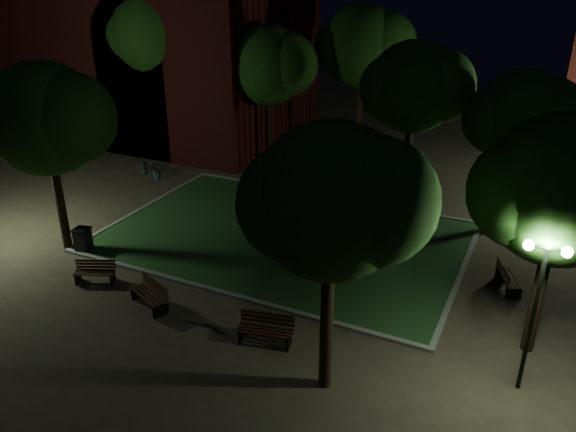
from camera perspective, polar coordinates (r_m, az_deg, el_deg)
The scene contains 22 objects.
ground at distance 23.13m, azimuth -2.58°, elevation -4.22°, with size 80.00×80.00×0.00m, color #4C3F2D.
lawn at distance 24.68m, azimuth -0.40°, elevation -2.13°, with size 15.00×10.00×0.08m, color #244A1F.
lawn_kerb at distance 24.68m, azimuth -0.40°, elevation -2.09°, with size 15.40×10.40×0.12m.
monument at distance 24.29m, azimuth -0.40°, elevation -0.20°, with size 1.40×1.40×3.20m.
building_main at distance 40.81m, azimuth -14.00°, elevation 18.60°, with size 20.00×12.00×15.00m.
tree_west at distance 23.62m, azimuth -23.32°, elevation 9.01°, with size 5.42×4.42×7.81m.
tree_north_wl at distance 32.46m, azimuth -1.98°, elevation 14.99°, with size 5.41×4.42×7.96m.
tree_north_er at distance 27.21m, azimuth 12.83°, elevation 12.63°, with size 5.25×4.29×7.94m.
tree_ne at distance 25.63m, azimuth 22.70°, elevation 9.23°, with size 4.93×4.02×7.19m.
tree_east at distance 17.14m, azimuth 26.26°, elevation 2.28°, with size 5.27×4.30×7.52m.
tree_se at distance 13.79m, azimuth 4.70°, elevation 1.40°, with size 4.95×4.04×7.75m.
tree_nw at distance 35.38m, azimuth -12.71°, elevation 17.75°, with size 6.85×5.59×10.08m.
tree_far_north at distance 33.68m, azimuth 7.71°, elevation 16.74°, with size 5.75×4.70×9.03m.
lamppost_se at distance 16.22m, azimuth 24.09°, elevation -7.01°, with size 1.18×0.28×4.62m.
lamppost_nw at distance 36.17m, azimuth -12.89°, elevation 10.78°, with size 1.18×0.28×4.08m.
bench_near_left at distance 20.40m, azimuth -13.78°, elevation -7.80°, with size 1.84×1.23×0.96m.
bench_near_right at distance 18.13m, azimuth -2.27°, elevation -11.50°, with size 1.86×0.98×0.97m.
bench_west_near at distance 22.49m, azimuth -19.00°, elevation -5.43°, with size 1.60×1.11×0.83m.
bench_right_side at distance 22.35m, azimuth 21.36°, elevation -5.93°, with size 1.12×1.72×0.89m.
bench_far_side at distance 30.50m, azimuth 8.39°, elevation 3.61°, with size 1.39×0.51×0.76m.
trash_bin at distance 24.79m, azimuth -20.10°, elevation -2.32°, with size 0.73×0.73×1.07m.
bicycle at distance 32.42m, azimuth -13.87°, elevation 4.71°, with size 0.68×1.96×1.03m, color black.
Camera 1 is at (9.71, -17.81, 11.12)m, focal length 35.00 mm.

